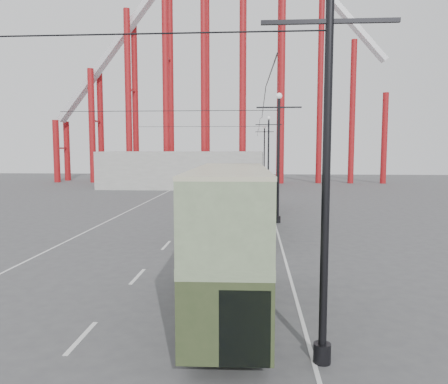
# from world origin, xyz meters

# --- Properties ---
(ground) EXTENTS (160.00, 160.00, 0.00)m
(ground) POSITION_xyz_m (0.00, 0.00, 0.00)
(ground) COLOR #454648
(ground) RESTS_ON ground
(road_markings) EXTENTS (12.52, 120.00, 0.01)m
(road_markings) POSITION_xyz_m (-0.86, 19.70, 0.01)
(road_markings) COLOR silver
(road_markings) RESTS_ON ground
(lamp_post_near) EXTENTS (3.20, 0.44, 10.80)m
(lamp_post_near) POSITION_xyz_m (5.60, -3.00, 7.86)
(lamp_post_near) COLOR black
(lamp_post_near) RESTS_ON ground
(lamp_post_mid) EXTENTS (3.20, 0.44, 9.32)m
(lamp_post_mid) POSITION_xyz_m (5.60, 18.00, 4.68)
(lamp_post_mid) COLOR black
(lamp_post_mid) RESTS_ON ground
(lamp_post_far) EXTENTS (3.20, 0.44, 9.32)m
(lamp_post_far) POSITION_xyz_m (5.60, 40.00, 4.68)
(lamp_post_far) COLOR black
(lamp_post_far) RESTS_ON ground
(lamp_post_distant) EXTENTS (3.20, 0.44, 9.32)m
(lamp_post_distant) POSITION_xyz_m (5.60, 62.00, 4.68)
(lamp_post_distant) COLOR black
(lamp_post_distant) RESTS_ON ground
(roller_coaster) EXTENTS (52.95, 5.00, 55.48)m
(roller_coaster) POSITION_xyz_m (-2.49, 56.89, 22.92)
(roller_coaster) COLOR maroon
(roller_coaster) RESTS_ON ground
(fairground_shed) EXTENTS (22.00, 10.00, 5.00)m
(fairground_shed) POSITION_xyz_m (-6.00, 47.00, 2.50)
(fairground_shed) COLOR gray
(fairground_shed) RESTS_ON ground
(double_decker_bus) EXTENTS (2.47, 8.91, 4.75)m
(double_decker_bus) POSITION_xyz_m (3.13, 0.09, 2.66)
(double_decker_bus) COLOR #2E3B1F
(double_decker_bus) RESTS_ON ground
(single_decker_green) EXTENTS (3.61, 11.62, 3.23)m
(single_decker_green) POSITION_xyz_m (3.06, 14.04, 1.82)
(single_decker_green) COLOR #6C7F5C
(single_decker_green) RESTS_ON ground
(single_decker_cream) EXTENTS (3.81, 10.52, 3.20)m
(single_decker_cream) POSITION_xyz_m (3.25, 26.23, 1.80)
(single_decker_cream) COLOR #B9B695
(single_decker_cream) RESTS_ON ground
(pedestrian) EXTENTS (0.80, 0.66, 1.86)m
(pedestrian) POSITION_xyz_m (2.82, 6.54, 0.93)
(pedestrian) COLOR black
(pedestrian) RESTS_ON ground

